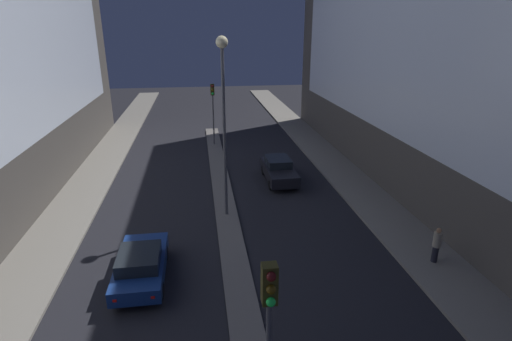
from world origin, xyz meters
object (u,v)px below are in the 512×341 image
object	(u,v)px
pedestrian_on_right_sidewalk	(437,244)
street_lamp	(223,94)
car_left_lane	(141,264)
car_right_lane	(279,170)
traffic_light_mid	(213,101)
traffic_light_near	(269,322)

from	to	relation	value
pedestrian_on_right_sidewalk	street_lamp	bearing A→B (deg)	144.93
car_left_lane	pedestrian_on_right_sidewalk	world-z (taller)	pedestrian_on_right_sidewalk
pedestrian_on_right_sidewalk	car_right_lane	bearing A→B (deg)	113.62
street_lamp	traffic_light_mid	bearing A→B (deg)	90.00
street_lamp	pedestrian_on_right_sidewalk	size ratio (longest dim) A/B	5.71
traffic_light_near	traffic_light_mid	xyz separation A→B (m)	(0.00, 26.45, 0.00)
traffic_light_mid	traffic_light_near	bearing A→B (deg)	-90.00
street_lamp	car_right_lane	xyz separation A→B (m)	(3.80, 4.68, -5.75)
traffic_light_near	car_left_lane	size ratio (longest dim) A/B	1.19
car_left_lane	pedestrian_on_right_sidewalk	distance (m)	12.25
street_lamp	car_right_lane	bearing A→B (deg)	50.97
car_right_lane	pedestrian_on_right_sidewalk	xyz separation A→B (m)	(4.64, -10.61, 0.20)
traffic_light_mid	car_left_lane	world-z (taller)	traffic_light_mid
car_left_lane	car_right_lane	distance (m)	12.53
car_left_lane	car_right_lane	xyz separation A→B (m)	(7.59, 9.96, 0.05)
traffic_light_mid	street_lamp	distance (m)	13.94
car_left_lane	car_right_lane	size ratio (longest dim) A/B	0.95
traffic_light_mid	pedestrian_on_right_sidewalk	world-z (taller)	traffic_light_mid
car_right_lane	traffic_light_near	bearing A→B (deg)	-102.27
traffic_light_near	car_right_lane	bearing A→B (deg)	77.73
car_left_lane	traffic_light_near	bearing A→B (deg)	-63.12
traffic_light_mid	car_right_lane	distance (m)	10.22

